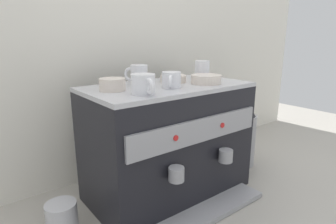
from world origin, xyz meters
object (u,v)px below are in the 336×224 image
(ceramic_cup_1, at_px, (138,75))
(ceramic_cup_0, at_px, (144,84))
(ceramic_cup_3, at_px, (202,70))
(ceramic_bowl_2, at_px, (206,79))
(milk_pitcher, at_px, (62,218))
(ceramic_bowl_1, at_px, (112,85))
(coffee_grinder, at_px, (240,132))
(ceramic_bowl_0, at_px, (173,79))
(espresso_machine, at_px, (169,141))
(ceramic_cup_2, at_px, (171,80))

(ceramic_cup_1, bearing_deg, ceramic_cup_0, -116.93)
(ceramic_cup_0, xyz_separation_m, ceramic_cup_3, (0.40, 0.13, 0.01))
(ceramic_bowl_2, bearing_deg, milk_pitcher, 172.70)
(ceramic_bowl_1, height_order, ceramic_bowl_2, ceramic_bowl_1)
(ceramic_cup_0, xyz_separation_m, milk_pitcher, (-0.28, 0.11, -0.46))
(ceramic_cup_0, relative_size, ceramic_bowl_1, 1.26)
(coffee_grinder, bearing_deg, ceramic_bowl_1, 177.92)
(ceramic_cup_1, relative_size, ceramic_bowl_0, 0.97)
(ceramic_cup_3, xyz_separation_m, ceramic_bowl_1, (-0.45, -0.01, -0.02))
(espresso_machine, relative_size, ceramic_bowl_0, 6.09)
(ceramic_cup_2, distance_m, ceramic_bowl_1, 0.22)
(ceramic_cup_2, bearing_deg, ceramic_cup_0, -164.62)
(ceramic_cup_2, bearing_deg, ceramic_bowl_1, 157.64)
(milk_pitcher, bearing_deg, coffee_grinder, -0.53)
(ceramic_cup_0, xyz_separation_m, ceramic_bowl_0, (0.24, 0.14, -0.02))
(ceramic_cup_1, bearing_deg, milk_pitcher, -169.91)
(ceramic_bowl_1, distance_m, coffee_grinder, 0.79)
(ceramic_bowl_2, xyz_separation_m, coffee_grinder, (0.34, 0.07, -0.32))
(ceramic_cup_1, bearing_deg, ceramic_bowl_2, -30.80)
(ceramic_cup_2, bearing_deg, ceramic_cup_1, 115.89)
(ceramic_cup_3, bearing_deg, ceramic_bowl_1, -179.37)
(ceramic_cup_3, bearing_deg, ceramic_bowl_2, -125.43)
(ceramic_cup_3, xyz_separation_m, ceramic_bowl_2, (-0.07, -0.10, -0.03))
(coffee_grinder, xyz_separation_m, milk_pitcher, (-0.95, 0.01, -0.12))
(ceramic_bowl_2, relative_size, coffee_grinder, 0.33)
(ceramic_cup_0, bearing_deg, ceramic_cup_2, 15.38)
(ceramic_bowl_0, height_order, ceramic_bowl_1, ceramic_bowl_1)
(ceramic_cup_1, xyz_separation_m, ceramic_cup_2, (0.06, -0.13, -0.01))
(ceramic_cup_1, height_order, ceramic_bowl_1, ceramic_cup_1)
(ceramic_bowl_1, xyz_separation_m, ceramic_bowl_2, (0.38, -0.10, -0.00))
(espresso_machine, relative_size, ceramic_bowl_1, 7.10)
(coffee_grinder, relative_size, milk_pitcher, 3.26)
(ceramic_bowl_1, height_order, coffee_grinder, ceramic_bowl_1)
(espresso_machine, bearing_deg, ceramic_cup_1, 141.92)
(ceramic_cup_2, height_order, ceramic_cup_3, ceramic_cup_3)
(ceramic_cup_0, bearing_deg, ceramic_bowl_1, 112.33)
(ceramic_cup_1, bearing_deg, coffee_grinder, -7.33)
(milk_pitcher, bearing_deg, ceramic_cup_3, 1.88)
(ceramic_cup_3, relative_size, ceramic_bowl_1, 1.10)
(ceramic_bowl_2, bearing_deg, ceramic_cup_2, 176.41)
(ceramic_cup_2, height_order, ceramic_bowl_2, ceramic_cup_2)
(ceramic_cup_0, bearing_deg, milk_pitcher, 158.70)
(espresso_machine, xyz_separation_m, ceramic_cup_3, (0.22, 0.03, 0.29))
(espresso_machine, distance_m, ceramic_bowl_0, 0.27)
(ceramic_cup_2, relative_size, ceramic_bowl_2, 0.75)
(ceramic_cup_0, relative_size, ceramic_cup_1, 1.12)
(ceramic_cup_0, xyz_separation_m, ceramic_cup_1, (0.09, 0.17, 0.01))
(ceramic_cup_2, distance_m, milk_pitcher, 0.63)
(ceramic_cup_2, xyz_separation_m, ceramic_bowl_0, (0.09, 0.10, -0.02))
(ceramic_bowl_0, bearing_deg, ceramic_bowl_1, -176.64)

